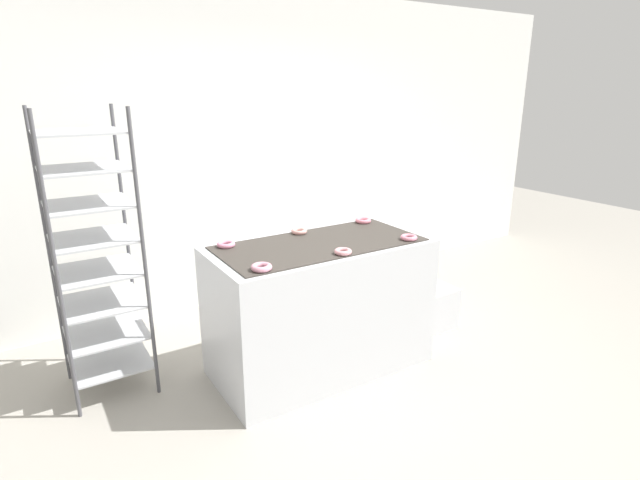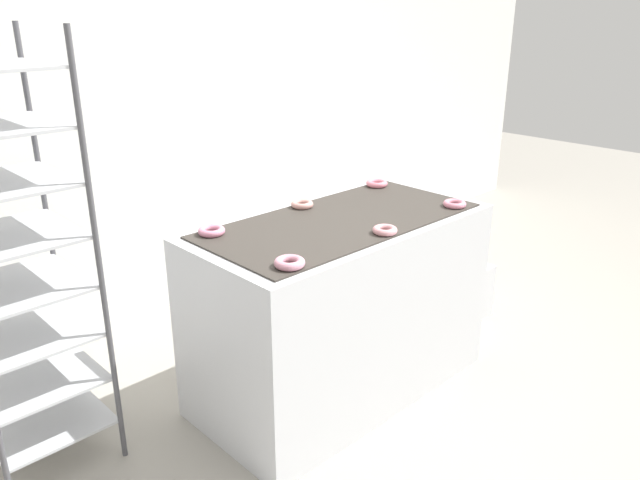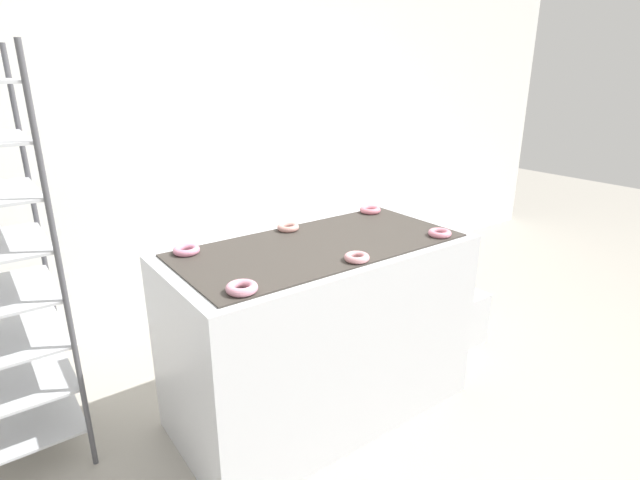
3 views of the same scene
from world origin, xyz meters
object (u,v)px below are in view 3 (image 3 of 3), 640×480
(donut_near_center, at_px, (357,257))
(donut_far_left, at_px, (186,250))
(glaze_bin, at_px, (451,314))
(donut_far_right, at_px, (370,210))
(donut_near_left, at_px, (242,288))
(fryer_machine, at_px, (320,330))
(donut_far_center, at_px, (288,227))
(donut_near_right, at_px, (440,233))

(donut_near_center, bearing_deg, donut_far_left, 137.04)
(glaze_bin, xyz_separation_m, donut_far_right, (-0.59, 0.20, 0.79))
(donut_near_left, bearing_deg, donut_far_left, 90.87)
(glaze_bin, xyz_separation_m, donut_near_center, (-1.16, -0.35, 0.79))
(fryer_machine, xyz_separation_m, donut_far_center, (-0.01, 0.28, 0.49))
(fryer_machine, bearing_deg, glaze_bin, 3.65)
(donut_far_left, bearing_deg, fryer_machine, -24.31)
(fryer_machine, relative_size, glaze_bin, 3.84)
(donut_near_left, bearing_deg, fryer_machine, 25.15)
(donut_near_right, bearing_deg, donut_near_center, -178.63)
(donut_near_right, bearing_deg, donut_far_right, 89.74)
(donut_near_center, height_order, donut_far_left, same)
(glaze_bin, bearing_deg, donut_near_center, -163.20)
(donut_near_left, xyz_separation_m, donut_far_right, (1.14, 0.54, -0.00))
(donut_near_left, height_order, donut_near_center, donut_near_left)
(donut_far_left, bearing_deg, donut_near_right, -24.62)
(fryer_machine, bearing_deg, donut_far_left, 155.69)
(glaze_bin, height_order, donut_near_right, donut_near_right)
(glaze_bin, xyz_separation_m, donut_far_left, (-1.74, 0.19, 0.79))
(donut_near_right, distance_m, donut_far_center, 0.79)
(donut_near_left, relative_size, donut_far_left, 1.02)
(donut_near_center, bearing_deg, donut_near_left, 179.01)
(donut_near_center, xyz_separation_m, donut_far_center, (-0.01, 0.55, -0.00))
(donut_near_center, height_order, donut_far_center, same)
(donut_near_center, bearing_deg, donut_far_center, 90.84)
(donut_far_left, distance_m, donut_far_right, 1.14)
(donut_near_right, bearing_deg, donut_far_center, 136.83)
(donut_near_left, bearing_deg, glaze_bin, 11.14)
(donut_near_left, height_order, donut_far_right, donut_near_left)
(glaze_bin, distance_m, donut_near_left, 1.93)
(donut_near_left, distance_m, donut_far_center, 0.78)
(donut_near_left, relative_size, donut_near_right, 1.06)
(donut_near_left, height_order, donut_far_center, donut_near_left)
(glaze_bin, relative_size, donut_near_center, 3.47)
(donut_near_center, bearing_deg, donut_near_right, 1.37)
(donut_far_center, relative_size, donut_far_right, 0.94)
(donut_near_left, distance_m, donut_far_left, 0.53)
(fryer_machine, xyz_separation_m, donut_near_left, (-0.57, -0.27, 0.49))
(donut_far_right, bearing_deg, donut_near_left, -154.66)
(fryer_machine, height_order, donut_near_right, donut_near_right)
(glaze_bin, distance_m, donut_near_center, 1.45)
(fryer_machine, xyz_separation_m, glaze_bin, (1.16, 0.07, -0.30))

